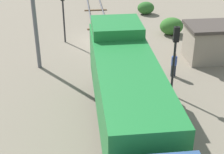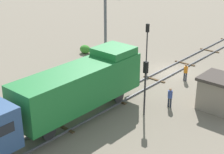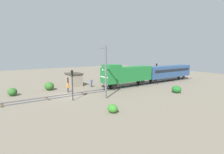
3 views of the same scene
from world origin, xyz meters
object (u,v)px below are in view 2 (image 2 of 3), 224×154
Objects in this scene: locomotive at (82,84)px; worker_near_track at (186,71)px; traffic_signal_near at (147,36)px; worker_by_signal at (170,96)px; catenary_mast at (106,32)px; relay_hut at (222,93)px; traffic_signal_mid at (145,79)px.

locomotive is 6.82× the size of worker_near_track.
traffic_signal_near reaches higher than worker_by_signal.
traffic_signal_near is 5.11m from catenary_mast.
traffic_signal_near is at bearing -110.46° from catenary_mast.
relay_hut reaches higher than worker_near_track.
relay_hut is (-3.30, -2.42, 0.40)m from worker_by_signal.
catenary_mast is at bearing -59.01° from locomotive.
catenary_mast is at bearing 110.04° from worker_near_track.
traffic_signal_mid is at bearing 149.65° from catenary_mast.
relay_hut is (-12.44, 0.04, -2.87)m from catenary_mast.
locomotive is at bearing 103.95° from traffic_signal_near.
relay_hut is (-4.10, -4.85, -1.69)m from traffic_signal_mid.
worker_near_track is 6.07m from relay_hut.
worker_near_track is 1.00× the size of worker_by_signal.
worker_near_track is at bearing -156.19° from catenary_mast.
worker_by_signal is at bearing -108.23° from traffic_signal_mid.
catenary_mast reaches higher than relay_hut.
locomotive is 11.19m from relay_hut.
worker_near_track is at bearing -101.83° from locomotive.
traffic_signal_mid is at bearing -176.75° from worker_near_track.
worker_near_track is (-2.40, -11.46, -1.78)m from locomotive.
traffic_signal_mid is at bearing 124.67° from traffic_signal_near.
worker_by_signal is at bearing 36.21° from relay_hut.
traffic_signal_near is (3.20, -12.88, 0.32)m from locomotive.
traffic_signal_mid is 8.45m from worker_near_track.
worker_near_track is at bearing -82.98° from traffic_signal_mid.
worker_near_track is at bearing -32.72° from relay_hut.
traffic_signal_mid is 2.62× the size of worker_by_signal.
traffic_signal_near is 2.63× the size of worker_by_signal.
locomotive is 13.28m from traffic_signal_near.
worker_near_track is (-5.60, 1.42, -2.10)m from traffic_signal_near.
traffic_signal_near reaches higher than worker_near_track.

